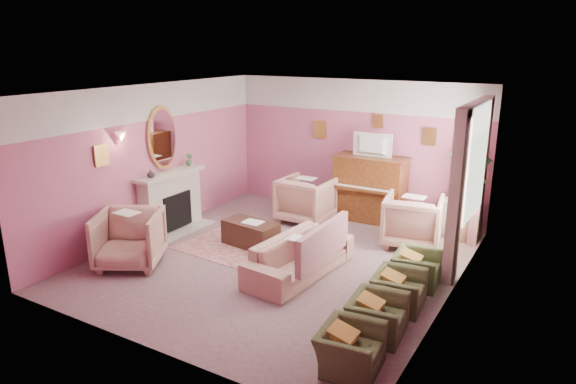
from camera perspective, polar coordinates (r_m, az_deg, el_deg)
The scene contains 48 objects.
floor at distance 8.67m, azimuth -0.85°, elevation -7.55°, with size 5.50×6.00×0.01m, color #75595D.
ceiling at distance 7.97m, azimuth -0.94°, elevation 11.22°, with size 5.50×6.00×0.01m, color silver.
wall_back at distance 10.82m, azimuth 7.42°, elevation 4.90°, with size 5.50×0.02×2.80m, color #894D6F.
wall_front at distance 5.98m, azimuth -16.07°, elevation -4.93°, with size 5.50×0.02×2.80m, color #894D6F.
wall_left at distance 9.88m, azimuth -14.67°, elevation 3.44°, with size 0.02×6.00×2.80m, color #894D6F.
wall_right at distance 7.23m, azimuth 18.09°, elevation -1.44°, with size 0.02×6.00×2.80m, color #894D6F.
picture_rail_band at distance 10.66m, azimuth 7.61°, elevation 10.57°, with size 5.50×0.01×0.65m, color silver.
stripe_panel at distance 8.55m, azimuth 19.76°, elevation -1.21°, with size 0.01×3.00×2.15m, color #99A98B.
fireplace_surround at distance 10.12m, azimuth -12.90°, elevation -1.12°, with size 0.30×1.40×1.10m, color #BCAC9D.
fireplace_inset at distance 10.10m, azimuth -12.43°, elevation -2.02°, with size 0.18×0.72×0.68m, color black.
fire_ember at distance 10.13m, azimuth -12.20°, elevation -3.03°, with size 0.06×0.54×0.10m, color #F92F00.
mantel_shelf at distance 9.95m, azimuth -12.98°, elevation 1.99°, with size 0.40×1.55×0.07m, color #BCAC9D.
hearth at distance 10.16m, azimuth -11.88°, elevation -4.19°, with size 0.55×1.50×0.02m, color #BCAC9D.
mirror_frame at distance 9.91m, azimuth -13.82°, elevation 5.90°, with size 0.04×0.72×1.20m, color #C38E43.
mirror_glass at distance 9.89m, azimuth -13.71°, elevation 5.89°, with size 0.01×0.60×1.06m, color white.
sconce_shade at distance 9.11m, azimuth -18.11°, elevation 5.85°, with size 0.20×0.20×0.16m, color #E99C8A.
piano at distance 10.52m, azimuth 9.08°, elevation 0.31°, with size 1.40×0.60×1.30m, color #532911.
piano_keyshelf at distance 10.19m, azimuth 8.37°, elevation 0.23°, with size 1.30×0.12×0.06m, color #532911.
piano_keys at distance 10.18m, azimuth 8.38°, elevation 0.44°, with size 1.20×0.08×0.02m, color beige.
piano_top at distance 10.36m, azimuth 9.24°, elevation 3.82°, with size 1.45×0.65×0.04m, color #532911.
television at distance 10.26m, azimuth 9.21°, elevation 5.36°, with size 0.80×0.12×0.48m, color black.
print_back_left at distance 11.06m, azimuth 3.56°, elevation 6.94°, with size 0.30×0.03×0.38m, color #C38E43.
print_back_right at distance 10.22m, azimuth 15.45°, elevation 5.96°, with size 0.26×0.03×0.34m, color #C38E43.
print_back_mid at distance 10.50m, azimuth 9.98°, elevation 7.78°, with size 0.22×0.03×0.26m, color #C38E43.
print_left_wall at distance 9.00m, azimuth -20.00°, elevation 3.87°, with size 0.03×0.28×0.36m, color #C38E43.
window_blind at distance 8.64m, azimuth 20.25°, elevation 3.22°, with size 0.03×1.40×1.80m, color silver.
curtain_left at distance 7.87m, azimuth 18.14°, elevation -0.79°, with size 0.16×0.34×2.60m, color #A56973.
curtain_right at distance 9.62m, azimuth 20.59°, elevation 1.98°, with size 0.16×0.34×2.60m, color #A56973.
pelmet at distance 8.52m, azimuth 20.28°, elevation 8.93°, with size 0.16×2.20×0.16m, color #A56973.
mantel_plant at distance 10.30m, azimuth -10.91°, elevation 3.56°, with size 0.16×0.16×0.28m, color #427E41.
mantel_vase at distance 9.58m, azimuth -15.01°, elevation 1.97°, with size 0.16×0.16×0.16m, color silver.
area_rug at distance 9.17m, azimuth -3.52°, elevation -6.18°, with size 2.50×1.80×0.01m, color #A56865.
coffee_table at distance 9.20m, azimuth -4.15°, elevation -4.65°, with size 1.00×0.50×0.45m, color #341E14.
table_paper at distance 9.09m, azimuth -3.92°, elevation -3.36°, with size 0.35×0.28×0.01m, color white.
sofa at distance 8.02m, azimuth 1.34°, elevation -6.37°, with size 0.68×2.05×0.83m, color tan.
sofa_throw at distance 7.78m, azimuth 3.93°, elevation -5.66°, with size 0.10×1.55×0.57m, color #A56973.
floral_armchair_left at distance 10.35m, azimuth 2.03°, elevation -0.59°, with size 0.97×0.97×1.02m, color tan.
floral_armchair_right at distance 9.38m, azimuth 13.69°, elevation -2.83°, with size 0.97×0.97×1.02m, color tan.
floral_armchair_front at distance 8.67m, azimuth -17.27°, elevation -4.70°, with size 0.97×0.97×1.02m, color tan.
olive_chair_a at distance 5.92m, azimuth 6.95°, elevation -16.25°, with size 0.53×0.75×0.65m, color #454F2B.
olive_chair_b at distance 6.58m, azimuth 9.90°, elevation -12.82°, with size 0.53×0.75×0.65m, color #454F2B.
olive_chair_c at distance 7.27m, azimuth 12.24°, elevation -10.00°, with size 0.53×0.75×0.65m, color #454F2B.
olive_chair_d at distance 7.99m, azimuth 14.14°, elevation -7.67°, with size 0.53×0.75×0.65m, color #454F2B.
side_table at distance 10.09m, azimuth 18.00°, elevation -2.77°, with size 0.52×0.52×0.70m, color white.
side_plant_big at distance 9.94m, azimuth 18.25°, elevation 0.06°, with size 0.30×0.30×0.34m, color #427E41.
side_plant_small at distance 9.83m, azimuth 18.79°, elevation -0.34°, with size 0.16×0.16×0.28m, color #427E41.
palm_pot at distance 10.00m, azimuth 18.81°, elevation -4.11°, with size 0.34×0.34×0.34m, color brown.
palm_plant at distance 9.74m, azimuth 19.28°, elevation 0.82°, with size 0.76×0.76×1.44m, color #427E41.
Camera 1 is at (4.13, -6.78, 3.48)m, focal length 32.00 mm.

